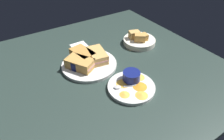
{
  "coord_description": "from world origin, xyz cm",
  "views": [
    {
      "loc": [
        66.82,
        -39.62,
        57.92
      ],
      "look_at": [
        7.91,
        -2.08,
        3.0
      ],
      "focal_mm": 30.68,
      "sensor_mm": 36.0,
      "label": 1
    }
  ],
  "objects_px": {
    "plate_sandwich_main": "(89,64)",
    "plate_chips_companion": "(131,87)",
    "spoon_by_dark_ramekin": "(87,62)",
    "ramekin_light_gravy": "(131,76)",
    "sandwich_half_near": "(97,55)",
    "ramekin_dark_sauce": "(77,64)",
    "sandwich_half_far": "(83,55)",
    "spoon_by_gravy_ramekin": "(120,87)",
    "sandwich_half_extra": "(80,63)",
    "bread_basket_rear": "(139,40)"
  },
  "relations": [
    {
      "from": "ramekin_dark_sauce",
      "to": "plate_sandwich_main",
      "type": "bearing_deg",
      "value": 90.13
    },
    {
      "from": "spoon_by_dark_ramekin",
      "to": "ramekin_dark_sauce",
      "type": "bearing_deg",
      "value": -78.34
    },
    {
      "from": "plate_sandwich_main",
      "to": "ramekin_light_gravy",
      "type": "xyz_separation_m",
      "value": [
        0.21,
        0.1,
        0.03
      ]
    },
    {
      "from": "plate_sandwich_main",
      "to": "plate_chips_companion",
      "type": "relative_size",
      "value": 1.33
    },
    {
      "from": "sandwich_half_near",
      "to": "ramekin_dark_sauce",
      "type": "relative_size",
      "value": 1.95
    },
    {
      "from": "sandwich_half_far",
      "to": "bread_basket_rear",
      "type": "distance_m",
      "value": 0.36
    },
    {
      "from": "plate_sandwich_main",
      "to": "spoon_by_gravy_ramekin",
      "type": "relative_size",
      "value": 2.82
    },
    {
      "from": "ramekin_dark_sauce",
      "to": "bread_basket_rear",
      "type": "height_order",
      "value": "bread_basket_rear"
    },
    {
      "from": "spoon_by_dark_ramekin",
      "to": "ramekin_light_gravy",
      "type": "distance_m",
      "value": 0.25
    },
    {
      "from": "sandwich_half_far",
      "to": "spoon_by_dark_ramekin",
      "type": "relative_size",
      "value": 1.44
    },
    {
      "from": "sandwich_half_far",
      "to": "plate_chips_companion",
      "type": "xyz_separation_m",
      "value": [
        0.3,
        0.08,
        -0.03
      ]
    },
    {
      "from": "sandwich_half_extra",
      "to": "ramekin_dark_sauce",
      "type": "distance_m",
      "value": 0.01
    },
    {
      "from": "sandwich_half_extra",
      "to": "plate_chips_companion",
      "type": "height_order",
      "value": "sandwich_half_extra"
    },
    {
      "from": "sandwich_half_extra",
      "to": "ramekin_dark_sauce",
      "type": "xyz_separation_m",
      "value": [
        -0.01,
        -0.01,
        -0.0
      ]
    },
    {
      "from": "plate_sandwich_main",
      "to": "sandwich_half_near",
      "type": "xyz_separation_m",
      "value": [
        -0.01,
        0.05,
        0.03
      ]
    },
    {
      "from": "sandwich_half_near",
      "to": "sandwich_half_far",
      "type": "distance_m",
      "value": 0.07
    },
    {
      "from": "sandwich_half_extra",
      "to": "ramekin_light_gravy",
      "type": "distance_m",
      "value": 0.26
    },
    {
      "from": "sandwich_half_extra",
      "to": "bread_basket_rear",
      "type": "xyz_separation_m",
      "value": [
        -0.05,
        0.4,
        -0.02
      ]
    },
    {
      "from": "sandwich_half_near",
      "to": "ramekin_light_gravy",
      "type": "bearing_deg",
      "value": 12.31
    },
    {
      "from": "plate_sandwich_main",
      "to": "sandwich_half_far",
      "type": "bearing_deg",
      "value": -170.87
    },
    {
      "from": "ramekin_dark_sauce",
      "to": "spoon_by_gravy_ramekin",
      "type": "height_order",
      "value": "ramekin_dark_sauce"
    },
    {
      "from": "ramekin_dark_sauce",
      "to": "spoon_by_dark_ramekin",
      "type": "relative_size",
      "value": 0.73
    },
    {
      "from": "plate_sandwich_main",
      "to": "ramekin_light_gravy",
      "type": "distance_m",
      "value": 0.24
    },
    {
      "from": "bread_basket_rear",
      "to": "plate_chips_companion",
      "type": "bearing_deg",
      "value": -44.04
    },
    {
      "from": "ramekin_light_gravy",
      "to": "sandwich_half_extra",
      "type": "bearing_deg",
      "value": -143.71
    },
    {
      "from": "spoon_by_gravy_ramekin",
      "to": "bread_basket_rear",
      "type": "height_order",
      "value": "bread_basket_rear"
    },
    {
      "from": "sandwich_half_far",
      "to": "spoon_by_gravy_ramekin",
      "type": "distance_m",
      "value": 0.28
    },
    {
      "from": "plate_sandwich_main",
      "to": "sandwich_half_near",
      "type": "height_order",
      "value": "sandwich_half_near"
    },
    {
      "from": "ramekin_light_gravy",
      "to": "plate_sandwich_main",
      "type": "bearing_deg",
      "value": -155.0
    },
    {
      "from": "sandwich_half_far",
      "to": "ramekin_dark_sauce",
      "type": "relative_size",
      "value": 1.98
    },
    {
      "from": "ramekin_light_gravy",
      "to": "spoon_by_gravy_ramekin",
      "type": "bearing_deg",
      "value": -78.27
    },
    {
      "from": "sandwich_half_extra",
      "to": "bread_basket_rear",
      "type": "height_order",
      "value": "bread_basket_rear"
    },
    {
      "from": "spoon_by_gravy_ramekin",
      "to": "ramekin_dark_sauce",
      "type": "bearing_deg",
      "value": -157.69
    },
    {
      "from": "bread_basket_rear",
      "to": "plate_sandwich_main",
      "type": "bearing_deg",
      "value": -83.76
    },
    {
      "from": "sandwich_half_far",
      "to": "sandwich_half_extra",
      "type": "xyz_separation_m",
      "value": [
        0.06,
        -0.04,
        0.0
      ]
    },
    {
      "from": "spoon_by_dark_ramekin",
      "to": "bread_basket_rear",
      "type": "distance_m",
      "value": 0.36
    },
    {
      "from": "sandwich_half_near",
      "to": "ramekin_dark_sauce",
      "type": "distance_m",
      "value": 0.11
    },
    {
      "from": "sandwich_half_extra",
      "to": "spoon_by_dark_ramekin",
      "type": "xyz_separation_m",
      "value": [
        -0.02,
        0.05,
        -0.02
      ]
    },
    {
      "from": "plate_sandwich_main",
      "to": "plate_chips_companion",
      "type": "height_order",
      "value": "same"
    },
    {
      "from": "bread_basket_rear",
      "to": "spoon_by_dark_ramekin",
      "type": "bearing_deg",
      "value": -85.69
    },
    {
      "from": "plate_chips_companion",
      "to": "bread_basket_rear",
      "type": "xyz_separation_m",
      "value": [
        -0.28,
        0.27,
        0.02
      ]
    },
    {
      "from": "ramekin_dark_sauce",
      "to": "bread_basket_rear",
      "type": "distance_m",
      "value": 0.41
    },
    {
      "from": "ramekin_dark_sauce",
      "to": "spoon_by_gravy_ramekin",
      "type": "bearing_deg",
      "value": 22.31
    },
    {
      "from": "bread_basket_rear",
      "to": "sandwich_half_near",
      "type": "bearing_deg",
      "value": -84.27
    },
    {
      "from": "plate_sandwich_main",
      "to": "sandwich_half_near",
      "type": "distance_m",
      "value": 0.06
    },
    {
      "from": "plate_sandwich_main",
      "to": "sandwich_half_extra",
      "type": "distance_m",
      "value": 0.06
    },
    {
      "from": "plate_sandwich_main",
      "to": "ramekin_light_gravy",
      "type": "height_order",
      "value": "ramekin_light_gravy"
    },
    {
      "from": "sandwich_half_far",
      "to": "bread_basket_rear",
      "type": "xyz_separation_m",
      "value": [
        0.01,
        0.36,
        -0.02
      ]
    },
    {
      "from": "plate_chips_companion",
      "to": "plate_sandwich_main",
      "type": "bearing_deg",
      "value": -163.17
    },
    {
      "from": "sandwich_half_extra",
      "to": "ramekin_light_gravy",
      "type": "relative_size",
      "value": 1.95
    }
  ]
}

